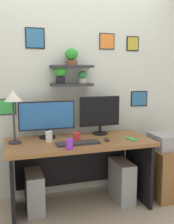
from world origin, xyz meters
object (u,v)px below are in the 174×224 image
at_px(drawer_cabinet, 167,172).
at_px(computer_tower_left, 34,191).
at_px(printer, 168,141).
at_px(computer_mouse, 107,139).
at_px(computer_tower_right, 122,180).
at_px(monitor_left, 47,118).
at_px(water_cup, 49,137).
at_px(pen_cup, 69,144).
at_px(desk, 78,158).
at_px(monitor_right, 100,114).
at_px(cell_phone, 132,139).
at_px(coffee_mug, 77,136).
at_px(keyboard, 78,143).
at_px(desk_lamp, 13,101).

height_order(drawer_cabinet, computer_tower_left, drawer_cabinet).
bearing_deg(printer, computer_tower_left, 175.93).
bearing_deg(computer_mouse, computer_tower_right, 25.26).
bearing_deg(monitor_left, water_cup, -92.93).
distance_m(pen_cup, drawer_cabinet, 1.36).
bearing_deg(computer_tower_left, desk, -2.12).
height_order(desk, monitor_right, monitor_right).
height_order(cell_phone, computer_tower_left, cell_phone).
height_order(coffee_mug, drawer_cabinet, coffee_mug).
distance_m(pen_cup, computer_tower_right, 0.94).
height_order(keyboard, cell_phone, keyboard).
distance_m(computer_mouse, computer_tower_left, 0.95).
bearing_deg(desk_lamp, drawer_cabinet, -4.17).
bearing_deg(monitor_left, computer_tower_right, -14.27).
height_order(monitor_left, computer_mouse, monitor_left).
distance_m(desk, cell_phone, 0.62).
xyz_separation_m(pen_cup, printer, (1.24, 0.24, -0.13)).
height_order(keyboard, water_cup, water_cup).
xyz_separation_m(desk, monitor_left, (-0.31, 0.16, 0.44)).
xyz_separation_m(keyboard, water_cup, (-0.26, 0.18, 0.05)).
height_order(monitor_right, coffee_mug, monitor_right).
bearing_deg(desk_lamp, coffee_mug, -7.92).
relative_size(monitor_left, coffee_mug, 6.82).
height_order(keyboard, coffee_mug, coffee_mug).
bearing_deg(printer, monitor_left, 169.44).
distance_m(keyboard, printer, 1.13).
bearing_deg(computer_tower_left, computer_tower_right, -3.54).
relative_size(cell_phone, computer_tower_left, 0.33).
distance_m(monitor_left, coffee_mug, 0.40).
bearing_deg(computer_tower_right, pen_cup, -156.94).
distance_m(cell_phone, computer_tower_right, 0.54).
bearing_deg(computer_mouse, desk, 150.67).
relative_size(monitor_right, water_cup, 4.36).
distance_m(cell_phone, drawer_cabinet, 0.70).
bearing_deg(computer_tower_left, monitor_left, 39.54).
height_order(pen_cup, computer_tower_left, pen_cup).
bearing_deg(keyboard, desk_lamp, 159.91).
bearing_deg(computer_mouse, monitor_right, 83.72).
xyz_separation_m(monitor_left, computer_mouse, (0.58, -0.32, -0.21)).
bearing_deg(drawer_cabinet, water_cup, 176.60).
bearing_deg(cell_phone, computer_mouse, 164.36).
xyz_separation_m(water_cup, drawer_cabinet, (1.38, -0.08, -0.51)).
bearing_deg(desk, monitor_right, 27.99).
distance_m(printer, computer_tower_right, 0.71).
distance_m(drawer_cabinet, printer, 0.38).
distance_m(computer_tower_left, computer_tower_right, 0.99).
xyz_separation_m(desk, computer_tower_left, (-0.49, 0.02, -0.33)).
bearing_deg(monitor_left, computer_mouse, -28.63).
bearing_deg(cell_phone, desk_lamp, 160.35).
height_order(water_cup, computer_tower_left, water_cup).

